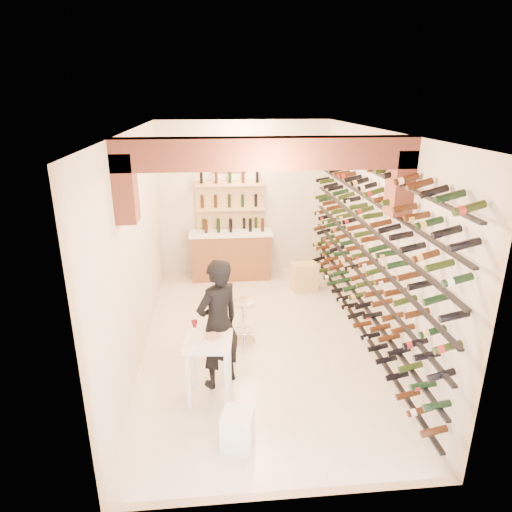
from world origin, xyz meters
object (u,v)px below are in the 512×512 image
Objects in this scene: back_counter at (231,253)px; person at (218,324)px; tasting_table at (209,350)px; chrome_barstool at (244,318)px; crate_lower at (304,284)px; white_stool at (238,429)px; wine_rack at (359,244)px.

back_counter is 0.96× the size of person.
back_counter is 1.68× the size of tasting_table.
chrome_barstool is 1.50× the size of crate_lower.
tasting_table reaches higher than chrome_barstool.
person is at bearing -120.72° from crate_lower.
chrome_barstool is (0.22, 2.20, 0.20)m from white_stool.
crate_lower is (1.72, 2.89, -0.74)m from person.
tasting_table is at bearing -111.58° from chrome_barstool.
wine_rack is 13.66× the size of white_stool.
crate_lower is (1.32, 1.87, -0.27)m from chrome_barstool.
tasting_table reaches higher than white_stool.
tasting_table is at bearing 29.81° from person.
person is (-2.15, -1.07, -0.67)m from wine_rack.
crate_lower is at bearing -30.46° from back_counter.
chrome_barstool is 2.30m from crate_lower.
wine_rack is 2.34m from crate_lower.
wine_rack is at bearing 169.69° from person.
white_stool is at bearing -65.05° from tasting_table.
chrome_barstool reaches higher than crate_lower.
back_counter is 3.63× the size of crate_lower.
wine_rack is at bearing -76.73° from crate_lower.
crate_lower is at bearing 54.64° from chrome_barstool.
white_stool is 2.22m from chrome_barstool.
back_counter is 2.69m from chrome_barstool.
back_counter is (-1.83, 2.65, -1.02)m from wine_rack.
white_stool is at bearing -110.79° from crate_lower.
crate_lower is (1.40, -0.82, -0.39)m from back_counter.
tasting_table is at bearing -120.08° from crate_lower.
person is (-0.18, 1.17, 0.67)m from white_stool.
person reaches higher than white_stool.
wine_rack reaches higher than white_stool.
crate_lower is at bearing -157.49° from person.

